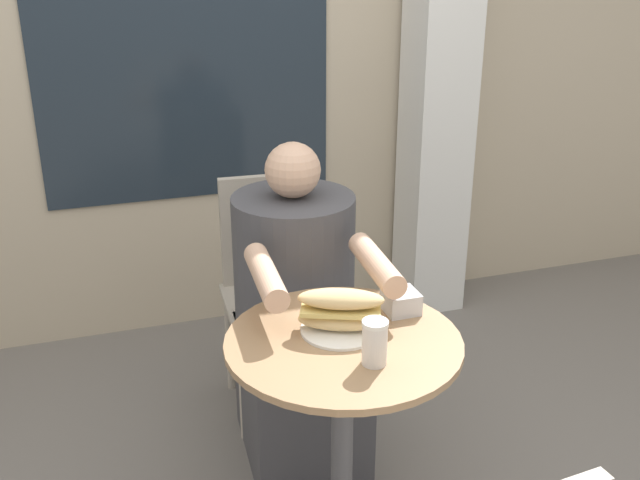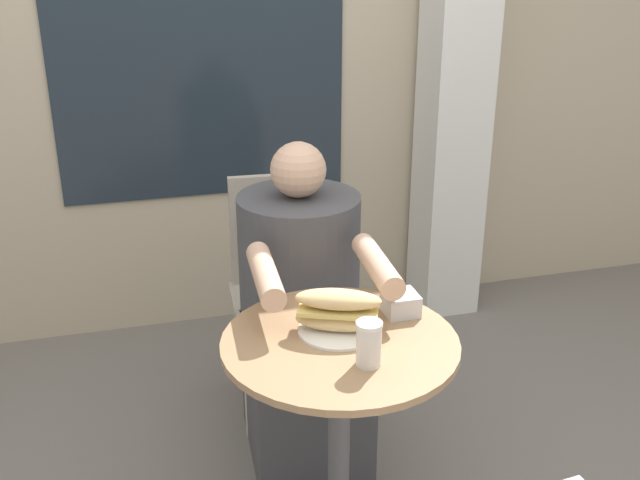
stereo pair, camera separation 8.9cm
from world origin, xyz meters
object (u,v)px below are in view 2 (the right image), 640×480
at_px(drink_cup, 369,344).
at_px(seated_diner, 302,330).
at_px(sandwich_on_plate, 338,313).
at_px(cafe_table, 339,405).
at_px(diner_chair, 281,271).

bearing_deg(drink_cup, seated_diner, 90.51).
bearing_deg(sandwich_on_plate, cafe_table, -99.89).
bearing_deg(diner_chair, sandwich_on_plate, 91.53).
xyz_separation_m(diner_chair, seated_diner, (-0.01, -0.35, -0.06)).
xyz_separation_m(diner_chair, drink_cup, (-0.00, -1.00, 0.25)).
bearing_deg(seated_diner, drink_cup, 93.89).
distance_m(seated_diner, drink_cup, 0.71).
xyz_separation_m(cafe_table, sandwich_on_plate, (0.01, 0.04, 0.25)).
distance_m(diner_chair, seated_diner, 0.36).
xyz_separation_m(seated_diner, drink_cup, (0.01, -0.64, 0.31)).
bearing_deg(seated_diner, sandwich_on_plate, 91.10).
relative_size(seated_diner, sandwich_on_plate, 4.57).
bearing_deg(cafe_table, drink_cup, -76.34).
relative_size(sandwich_on_plate, drink_cup, 2.07).
bearing_deg(seated_diner, cafe_table, 90.44).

